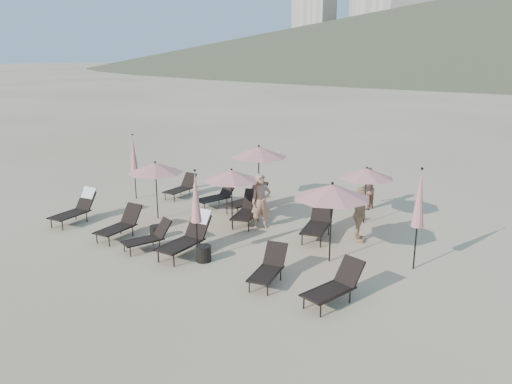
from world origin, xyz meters
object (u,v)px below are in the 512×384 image
Objects in this scene: side_table_1 at (204,254)px; lounger_5 at (335,285)px; lounger_0 at (77,207)px; beachgoer_a at (261,202)px; lounger_7 at (217,195)px; lounger_4 at (269,267)px; umbrella_open_3 at (259,152)px; umbrella_open_4 at (367,173)px; umbrella_open_2 at (332,191)px; umbrella_closed_1 at (419,199)px; lounger_1 at (120,224)px; lounger_6 at (181,187)px; lounger_2 at (149,237)px; lounger_10 at (318,222)px; lounger_3 at (188,235)px; lounger_9 at (248,210)px; beachgoer_c at (360,214)px; umbrella_closed_0 at (196,198)px; umbrella_open_1 at (232,175)px; side_table_0 at (156,232)px; lounger_8 at (248,198)px; umbrella_open_0 at (155,168)px; umbrella_closed_2 at (133,154)px; beachgoer_b at (366,188)px.

lounger_5 is at bearing -2.17° from side_table_1.
lounger_0 is 6.41m from beachgoer_a.
lounger_4 is at bearing -24.87° from lounger_7.
umbrella_open_3 reaches higher than umbrella_open_4.
lounger_7 is 6.57m from umbrella_open_2.
umbrella_closed_1 is at bearing 87.31° from lounger_5.
beachgoer_a is at bearing 93.88° from side_table_1.
lounger_1 reaches higher than lounger_6.
lounger_10 reaches higher than lounger_2.
beachgoer_a is at bearing 78.57° from lounger_3.
lounger_0 reaches higher than side_table_1.
umbrella_open_3 is at bearing 108.88° from lounger_2.
lounger_9 is 1.08× the size of beachgoer_c.
umbrella_closed_0 reaches higher than lounger_0.
umbrella_open_3 is at bearing 106.09° from umbrella_open_1.
umbrella_open_4 is (8.27, 5.47, 1.24)m from lounger_0.
side_table_0 is at bearing -163.40° from umbrella_closed_1.
lounger_8 is 0.65× the size of umbrella_closed_1.
lounger_3 is at bearing -6.33° from lounger_0.
umbrella_open_2 is at bearing 12.46° from lounger_1.
umbrella_open_1 is (-3.29, 2.84, 1.40)m from lounger_4.
umbrella_closed_1 reaches higher than side_table_0.
umbrella_closed_1 is at bearing 4.97° from umbrella_open_0.
lounger_5 is 0.75× the size of umbrella_open_2.
umbrella_open_4 is (5.41, 1.28, 1.32)m from lounger_7.
umbrella_closed_2 is 1.67× the size of beachgoer_b.
umbrella_open_3 is at bearing 57.05° from beachgoer_c.
umbrella_open_2 reaches higher than side_table_1.
umbrella_closed_2 is at bearing 177.01° from umbrella_closed_1.
lounger_7 is 2.86m from umbrella_open_0.
lounger_6 is 0.76× the size of umbrella_open_1.
lounger_1 is 8.98m from beachgoer_b.
umbrella_open_3 is at bearing 143.57° from umbrella_open_2.
lounger_9 is at bearing 91.05° from lounger_3.
umbrella_open_1 is (0.67, -1.87, 1.33)m from lounger_8.
umbrella_open_4 is (4.26, 0.16, -0.30)m from umbrella_open_3.
beachgoer_c is at bearing 53.08° from side_table_1.
lounger_10 is (6.81, -1.08, 0.08)m from lounger_6.
lounger_4 is (4.17, 0.10, 0.01)m from lounger_2.
lounger_5 reaches higher than side_table_1.
lounger_2 is at bearing -173.56° from side_table_1.
umbrella_closed_2 reaches higher than lounger_4.
umbrella_closed_2 reaches higher than umbrella_open_0.
umbrella_closed_0 is at bearing -176.09° from side_table_1.
lounger_6 is at bearing -68.83° from beachgoer_b.
beachgoer_c reaches higher than lounger_1.
lounger_9 is (-0.16, 3.24, -0.08)m from lounger_3.
umbrella_open_3 reaches higher than beachgoer_b.
umbrella_closed_0 is 5.95m from umbrella_closed_1.
umbrella_open_3 reaches higher than lounger_2.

